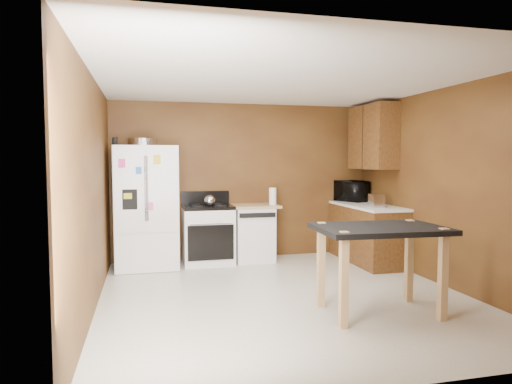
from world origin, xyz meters
name	(u,v)px	position (x,y,z in m)	size (l,w,h in m)	color
floor	(284,296)	(0.00, 0.00, 0.00)	(4.50, 4.50, 0.00)	beige
ceiling	(285,80)	(0.00, 0.00, 2.50)	(4.50, 4.50, 0.00)	white
wall_back	(244,181)	(0.00, 2.25, 1.25)	(4.20, 4.20, 0.00)	brown
wall_front	(384,211)	(0.00, -2.25, 1.25)	(4.20, 4.20, 0.00)	brown
wall_left	(93,193)	(-2.10, 0.00, 1.25)	(4.50, 4.50, 0.00)	brown
wall_right	(444,187)	(2.10, 0.00, 1.25)	(4.50, 4.50, 0.00)	brown
roasting_pan	(143,142)	(-1.59, 1.87, 1.85)	(0.42, 0.42, 0.11)	silver
pen_cup	(115,141)	(-1.97, 1.74, 1.86)	(0.08, 0.08, 0.12)	black
kettle	(210,201)	(-0.63, 1.77, 0.99)	(0.17, 0.17, 0.17)	silver
paper_towel	(273,196)	(0.38, 1.87, 1.02)	(0.12, 0.12, 0.27)	white
green_canister	(272,201)	(0.40, 1.97, 0.94)	(0.09, 0.09, 0.10)	#44B35A
toaster	(376,201)	(1.75, 1.08, 1.00)	(0.16, 0.26, 0.19)	silver
microwave	(351,192)	(1.82, 2.07, 1.06)	(0.57, 0.39, 0.32)	black
refrigerator	(147,207)	(-1.55, 1.86, 0.90)	(0.90, 0.80, 1.80)	white
gas_range	(208,234)	(-0.64, 1.92, 0.46)	(0.76, 0.68, 1.10)	white
dishwasher	(253,232)	(0.08, 1.95, 0.45)	(0.78, 0.63, 0.89)	white
right_cabinets	(369,204)	(1.84, 1.48, 0.91)	(0.63, 1.58, 2.45)	brown
island	(380,239)	(0.78, -0.80, 0.78)	(1.33, 0.92, 0.92)	black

